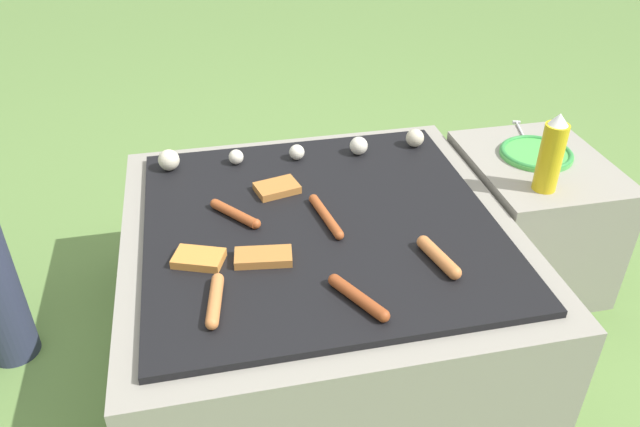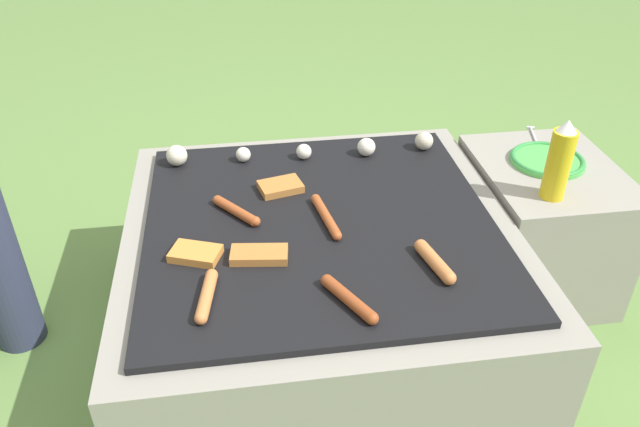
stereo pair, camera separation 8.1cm
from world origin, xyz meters
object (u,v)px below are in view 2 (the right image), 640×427
object	(u,v)px
fork_utensil	(534,138)
condiment_bottle	(559,161)
sausage_front_center	(435,261)
plate_colorful	(547,160)

from	to	relation	value
fork_utensil	condiment_bottle	bearing A→B (deg)	-107.17
sausage_front_center	fork_utensil	xyz separation A→B (m)	(0.49, 0.56, -0.01)
sausage_front_center	plate_colorful	bearing A→B (deg)	41.95
fork_utensil	plate_colorful	bearing A→B (deg)	-100.88
plate_colorful	fork_utensil	distance (m)	0.15
sausage_front_center	fork_utensil	size ratio (longest dim) A/B	0.90
plate_colorful	fork_utensil	size ratio (longest dim) A/B	1.25
plate_colorful	condiment_bottle	size ratio (longest dim) A/B	0.96
fork_utensil	sausage_front_center	bearing A→B (deg)	-131.11
condiment_bottle	plate_colorful	bearing A→B (deg)	67.84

